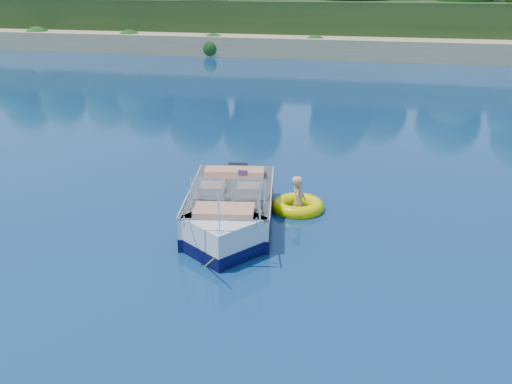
% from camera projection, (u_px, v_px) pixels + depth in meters
% --- Properties ---
extents(ground, '(160.00, 160.00, 0.00)m').
position_uv_depth(ground, '(346.00, 321.00, 10.22)').
color(ground, '#0B1F4E').
rests_on(ground, ground).
extents(shoreline, '(170.00, 59.00, 6.00)m').
position_uv_depth(shoreline, '(395.00, 20.00, 67.88)').
color(shoreline, tan).
rests_on(shoreline, ground).
extents(motorboat, '(2.71, 5.68, 1.91)m').
position_uv_depth(motorboat, '(230.00, 212.00, 13.99)').
color(motorboat, white).
rests_on(motorboat, ground).
extents(tow_tube, '(1.56, 1.56, 0.37)m').
position_uv_depth(tow_tube, '(298.00, 206.00, 15.08)').
color(tow_tube, '#F3E200').
rests_on(tow_tube, ground).
extents(boy, '(0.45, 0.85, 1.61)m').
position_uv_depth(boy, '(298.00, 211.00, 15.03)').
color(boy, tan).
rests_on(boy, ground).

